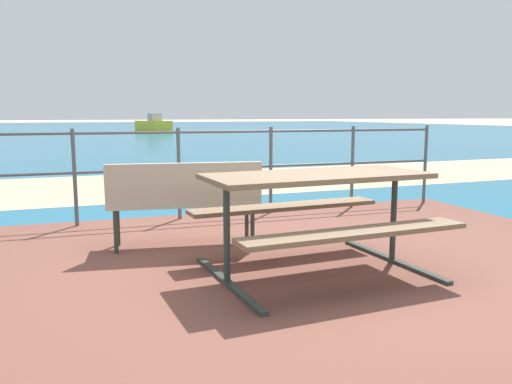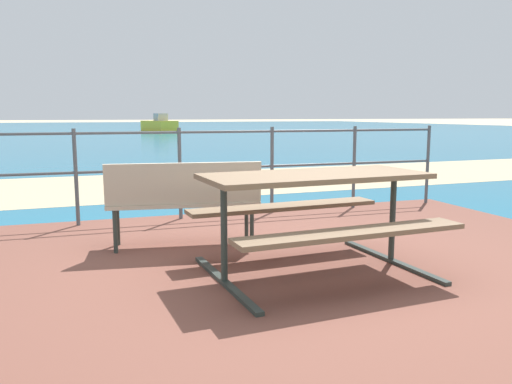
% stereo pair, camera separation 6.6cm
% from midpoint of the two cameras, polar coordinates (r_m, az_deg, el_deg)
% --- Properties ---
extents(ground_plane, '(240.00, 240.00, 0.00)m').
position_cam_midpoint_polar(ground_plane, '(4.32, 5.17, -9.17)').
color(ground_plane, beige).
extents(patio_paving, '(6.40, 5.20, 0.06)m').
position_cam_midpoint_polar(patio_paving, '(4.31, 5.17, -8.79)').
color(patio_paving, brown).
rests_on(patio_paving, ground).
extents(sea_water, '(90.00, 90.00, 0.01)m').
position_cam_midpoint_polar(sea_water, '(43.78, -17.32, 6.53)').
color(sea_water, '#196B8E').
rests_on(sea_water, ground).
extents(beach_strip, '(54.10, 5.77, 0.01)m').
position_cam_midpoint_polar(beach_strip, '(9.88, -9.24, 0.90)').
color(beach_strip, tan).
rests_on(beach_strip, ground).
extents(picnic_table, '(1.84, 1.48, 0.80)m').
position_cam_midpoint_polar(picnic_table, '(4.07, 6.28, -0.65)').
color(picnic_table, '#7A6047').
rests_on(picnic_table, patio_paving).
extents(park_bench, '(1.47, 0.60, 0.82)m').
position_cam_midpoint_polar(park_bench, '(4.86, -8.29, -0.47)').
color(park_bench, '#BCAD93').
rests_on(park_bench, patio_paving).
extents(railing_fence, '(5.94, 0.04, 1.10)m').
position_cam_midpoint_polar(railing_fence, '(6.35, -3.63, 3.43)').
color(railing_fence, '#4C5156').
rests_on(railing_fence, patio_paving).
extents(boat_near, '(2.56, 3.92, 1.36)m').
position_cam_midpoint_polar(boat_near, '(40.82, -11.42, 7.27)').
color(boat_near, yellow).
rests_on(boat_near, sea_water).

